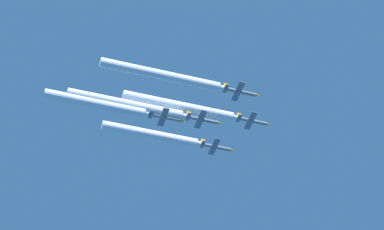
# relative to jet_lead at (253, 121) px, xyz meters

# --- Properties ---
(jet_lead) EXTENTS (8.95, 13.03, 3.13)m
(jet_lead) POSITION_rel_jet_lead_xyz_m (0.00, 0.00, 0.00)
(jet_lead) COLOR slate
(jet_left_wingman) EXTENTS (8.95, 13.03, 3.13)m
(jet_left_wingman) POSITION_rel_jet_lead_xyz_m (-14.43, -8.84, -2.07)
(jet_left_wingman) COLOR slate
(jet_right_wingman) EXTENTS (8.95, 13.03, 3.13)m
(jet_right_wingman) POSITION_rel_jet_lead_xyz_m (14.46, -9.68, -2.39)
(jet_right_wingman) COLOR slate
(jet_slot) EXTENTS (8.95, 13.03, 3.13)m
(jet_slot) POSITION_rel_jet_lead_xyz_m (0.59, -18.52, -4.84)
(jet_slot) COLOR slate
(jet_high_trail) EXTENTS (8.95, 13.03, 3.13)m
(jet_high_trail) POSITION_rel_jet_lead_xyz_m (0.04, -31.34, -6.72)
(jet_high_trail) COLOR slate
(smoke_trail_lead) EXTENTS (3.11, 40.47, 3.11)m
(smoke_trail_lead) POSITION_rel_jet_lead_xyz_m (-0.00, -26.17, -0.03)
(smoke_trail_lead) COLOR white
(smoke_trail_left_wingman) EXTENTS (3.11, 35.76, 3.11)m
(smoke_trail_left_wingman) POSITION_rel_jet_lead_xyz_m (-14.43, -32.66, -2.10)
(smoke_trail_left_wingman) COLOR white
(smoke_trail_right_wingman) EXTENTS (3.11, 41.12, 3.11)m
(smoke_trail_right_wingman) POSITION_rel_jet_lead_xyz_m (14.46, -36.17, -2.42)
(smoke_trail_right_wingman) COLOR white
(smoke_trail_slot) EXTENTS (3.11, 40.33, 3.11)m
(smoke_trail_slot) POSITION_rel_jet_lead_xyz_m (0.59, -44.62, -4.87)
(smoke_trail_slot) COLOR white
(smoke_trail_high_trail) EXTENTS (3.11, 34.63, 3.11)m
(smoke_trail_high_trail) POSITION_rel_jet_lead_xyz_m (0.04, -54.60, -6.75)
(smoke_trail_high_trail) COLOR white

